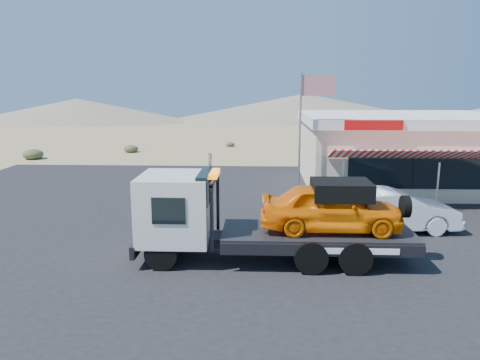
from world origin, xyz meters
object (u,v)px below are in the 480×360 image
Objects in this scene: tow_truck at (267,213)px; white_sedan at (393,210)px; jerky_store at (400,150)px; flagpole at (305,123)px.

tow_truck is 1.76× the size of white_sedan.
tow_truck is 0.81× the size of jerky_store.
jerky_store is at bearing 57.28° from tow_truck.
jerky_store is (2.58, 8.25, 1.18)m from white_sedan.
flagpole reaches higher than white_sedan.
flagpole is (-2.98, 3.78, 2.96)m from white_sedan.
tow_truck is at bearing -122.72° from jerky_store.
jerky_store is (7.35, 11.45, 0.47)m from tow_truck.
flagpole is at bearing 75.62° from tow_truck.
white_sedan is at bearing -51.69° from flagpole.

